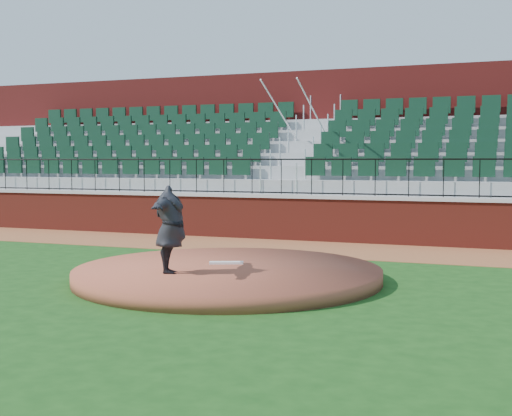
# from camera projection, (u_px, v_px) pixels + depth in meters

# --- Properties ---
(ground) EXTENTS (90.00, 90.00, 0.00)m
(ground) POSITION_uv_depth(u_px,v_px,m) (227.00, 284.00, 12.35)
(ground) COLOR #154112
(ground) RESTS_ON ground
(warning_track) EXTENTS (34.00, 3.20, 0.01)m
(warning_track) POSITION_uv_depth(u_px,v_px,m) (310.00, 248.00, 17.37)
(warning_track) COLOR brown
(warning_track) RESTS_ON ground
(field_wall) EXTENTS (34.00, 0.35, 1.20)m
(field_wall) POSITION_uv_depth(u_px,v_px,m) (327.00, 220.00, 18.82)
(field_wall) COLOR maroon
(field_wall) RESTS_ON ground
(wall_cap) EXTENTS (34.00, 0.45, 0.10)m
(wall_cap) POSITION_uv_depth(u_px,v_px,m) (327.00, 197.00, 18.77)
(wall_cap) COLOR #B7B7B7
(wall_cap) RESTS_ON field_wall
(wall_railing) EXTENTS (34.00, 0.05, 1.00)m
(wall_railing) POSITION_uv_depth(u_px,v_px,m) (327.00, 177.00, 18.74)
(wall_railing) COLOR black
(wall_railing) RESTS_ON wall_cap
(seating_stands) EXTENTS (34.00, 5.10, 4.60)m
(seating_stands) POSITION_uv_depth(u_px,v_px,m) (350.00, 159.00, 21.24)
(seating_stands) COLOR gray
(seating_stands) RESTS_ON ground
(concourse_wall) EXTENTS (34.00, 0.50, 5.50)m
(concourse_wall) POSITION_uv_depth(u_px,v_px,m) (368.00, 147.00, 23.81)
(concourse_wall) COLOR maroon
(concourse_wall) RESTS_ON ground
(pitchers_mound) EXTENTS (5.77, 5.77, 0.25)m
(pitchers_mound) POSITION_uv_depth(u_px,v_px,m) (228.00, 274.00, 12.71)
(pitchers_mound) COLOR brown
(pitchers_mound) RESTS_ON ground
(pitching_rubber) EXTENTS (0.68, 0.41, 0.04)m
(pitching_rubber) POSITION_uv_depth(u_px,v_px,m) (226.00, 263.00, 13.12)
(pitching_rubber) COLOR white
(pitching_rubber) RESTS_ON pitchers_mound
(pitcher) EXTENTS (1.09, 2.00, 1.57)m
(pitcher) POSITION_uv_depth(u_px,v_px,m) (170.00, 229.00, 11.98)
(pitcher) COLOR black
(pitcher) RESTS_ON pitchers_mound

